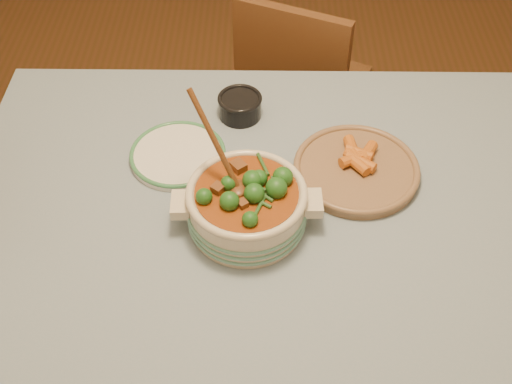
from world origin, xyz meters
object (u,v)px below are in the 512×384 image
condiment_bowl (240,105)px  fried_plate (357,168)px  stew_casserole (247,203)px  dining_table (309,235)px  chair_far (299,86)px  white_plate (178,154)px

condiment_bowl → fried_plate: bearing=-36.8°
stew_casserole → dining_table: bearing=15.3°
stew_casserole → condiment_bowl: size_ratio=2.84×
stew_casserole → chair_far: 0.95m
stew_casserole → condiment_bowl: bearing=94.0°
dining_table → fried_plate: (0.12, 0.12, 0.11)m
white_plate → chair_far: (0.34, 0.66, -0.29)m
stew_casserole → fried_plate: bearing=31.5°
chair_far → white_plate: bearing=85.9°
stew_casserole → white_plate: 0.28m
white_plate → fried_plate: 0.45m
dining_table → stew_casserole: (-0.15, -0.04, 0.16)m
stew_casserole → condiment_bowl: stew_casserole is taller
white_plate → fried_plate: size_ratio=0.74×
stew_casserole → fried_plate: (0.27, 0.16, -0.05)m
dining_table → fried_plate: size_ratio=4.23×
white_plate → condiment_bowl: size_ratio=2.48×
dining_table → white_plate: white_plate is taller
dining_table → condiment_bowl: size_ratio=14.08×
condiment_bowl → fried_plate: condiment_bowl is taller
condiment_bowl → white_plate: bearing=-132.3°
stew_casserole → white_plate: size_ratio=1.14×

